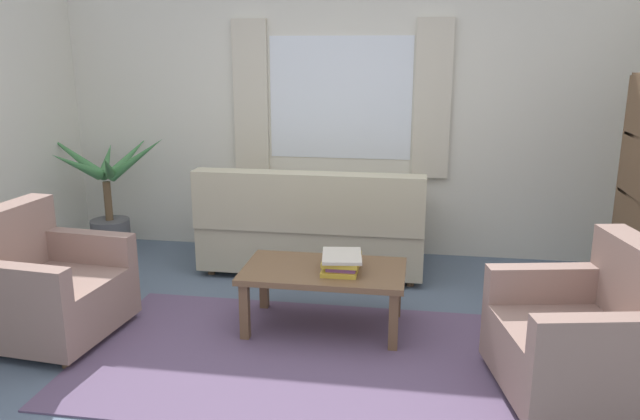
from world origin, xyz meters
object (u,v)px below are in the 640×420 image
armchair_left (43,287)px  coffee_table (324,276)px  couch (313,230)px  armchair_right (588,337)px  book_stack_on_table (342,262)px  potted_plant (108,203)px

armchair_left → coffee_table: 1.87m
couch → armchair_right: bearing=136.3°
couch → book_stack_on_table: (0.40, -1.15, 0.13)m
coffee_table → book_stack_on_table: size_ratio=3.05×
armchair_right → coffee_table: 1.68m
armchair_right → couch: bearing=-145.0°
coffee_table → potted_plant: 2.57m
armchair_left → book_stack_on_table: size_ratio=2.53×
armchair_left → potted_plant: 1.75m
armchair_left → armchair_right: bearing=-88.2°
couch → coffee_table: bearing=103.6°
armchair_left → armchair_right: size_ratio=0.93×
armchair_left → potted_plant: (-0.40, 1.69, 0.14)m
couch → book_stack_on_table: couch is taller
couch → armchair_right: (1.84, -1.76, -0.01)m
armchair_right → book_stack_on_table: size_ratio=2.73×
coffee_table → armchair_right: bearing=-21.8°
book_stack_on_table → potted_plant: bearing=151.2°
couch → coffee_table: couch is taller
couch → potted_plant: 1.96m
armchair_left → armchair_right: (3.39, -0.20, 0.00)m
book_stack_on_table → coffee_table: bearing=169.7°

